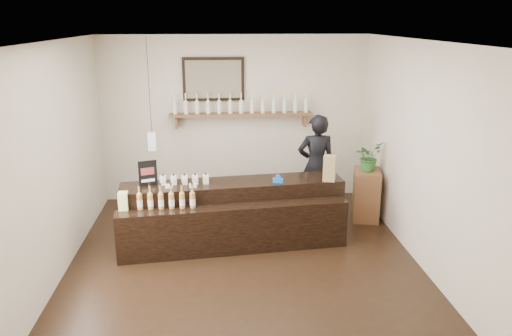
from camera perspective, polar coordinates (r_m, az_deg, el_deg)
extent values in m
plane|color=black|center=(6.65, -1.40, -10.57)|extent=(5.00, 5.00, 0.00)
plane|color=beige|center=(8.56, -2.42, 5.63)|extent=(4.50, 0.00, 4.50)
plane|color=beige|center=(3.79, 0.61, -9.08)|extent=(4.50, 0.00, 4.50)
plane|color=beige|center=(6.42, -21.97, 0.62)|extent=(0.00, 5.00, 5.00)
plane|color=beige|center=(6.64, 18.30, 1.49)|extent=(0.00, 5.00, 5.00)
plane|color=white|center=(5.91, -1.60, 14.32)|extent=(5.00, 5.00, 0.00)
cube|color=brown|center=(8.42, -1.70, 6.14)|extent=(2.40, 0.25, 0.04)
cube|color=brown|center=(8.49, -9.04, 5.20)|extent=(0.04, 0.20, 0.20)
cube|color=brown|center=(8.59, 5.54, 5.47)|extent=(0.04, 0.20, 0.20)
cube|color=black|center=(8.42, -4.88, 10.09)|extent=(1.02, 0.04, 0.72)
cube|color=#473F2D|center=(8.40, -4.88, 10.07)|extent=(0.92, 0.01, 0.62)
cube|color=white|center=(7.77, -11.77, 3.01)|extent=(0.12, 0.12, 0.28)
cylinder|color=black|center=(7.62, -12.15, 9.19)|extent=(0.01, 0.01, 1.41)
cylinder|color=silver|center=(8.42, -9.26, 6.77)|extent=(0.07, 0.07, 0.20)
cone|color=silver|center=(8.40, -9.30, 7.63)|extent=(0.07, 0.07, 0.05)
cylinder|color=silver|center=(8.39, -9.32, 8.03)|extent=(0.02, 0.02, 0.07)
cylinder|color=yellow|center=(8.38, -9.34, 8.35)|extent=(0.03, 0.03, 0.02)
cylinder|color=white|center=(8.42, -9.26, 6.64)|extent=(0.07, 0.07, 0.09)
cylinder|color=silver|center=(8.40, -8.01, 6.81)|extent=(0.07, 0.07, 0.20)
cone|color=silver|center=(8.38, -8.05, 7.67)|extent=(0.07, 0.07, 0.05)
cylinder|color=silver|center=(8.37, -8.06, 8.07)|extent=(0.02, 0.02, 0.07)
cylinder|color=yellow|center=(8.37, -8.08, 8.39)|extent=(0.03, 0.03, 0.02)
cylinder|color=white|center=(8.41, -8.00, 6.68)|extent=(0.07, 0.07, 0.09)
cylinder|color=silver|center=(8.39, -6.75, 6.85)|extent=(0.07, 0.07, 0.20)
cone|color=silver|center=(8.37, -6.78, 7.70)|extent=(0.07, 0.07, 0.05)
cylinder|color=silver|center=(8.36, -6.80, 8.11)|extent=(0.02, 0.02, 0.07)
cylinder|color=yellow|center=(8.36, -6.81, 8.43)|extent=(0.03, 0.03, 0.02)
cylinder|color=white|center=(8.40, -6.75, 6.71)|extent=(0.07, 0.07, 0.09)
cylinder|color=silver|center=(8.39, -5.49, 6.88)|extent=(0.07, 0.07, 0.20)
cone|color=silver|center=(8.37, -5.52, 7.74)|extent=(0.07, 0.07, 0.05)
cylinder|color=silver|center=(8.36, -5.53, 8.14)|extent=(0.02, 0.02, 0.07)
cylinder|color=yellow|center=(8.35, -5.54, 8.46)|extent=(0.03, 0.03, 0.02)
cylinder|color=white|center=(8.39, -5.49, 6.74)|extent=(0.07, 0.07, 0.09)
cylinder|color=silver|center=(8.39, -4.23, 6.91)|extent=(0.07, 0.07, 0.20)
cone|color=silver|center=(8.37, -4.25, 7.77)|extent=(0.07, 0.07, 0.05)
cylinder|color=silver|center=(8.36, -4.26, 8.17)|extent=(0.02, 0.02, 0.07)
cylinder|color=yellow|center=(8.35, -4.27, 8.49)|extent=(0.03, 0.03, 0.02)
cylinder|color=white|center=(8.39, -4.23, 6.77)|extent=(0.07, 0.07, 0.09)
cylinder|color=silver|center=(8.39, -2.97, 6.94)|extent=(0.07, 0.07, 0.20)
cone|color=silver|center=(8.37, -2.98, 7.79)|extent=(0.07, 0.07, 0.05)
cylinder|color=silver|center=(8.36, -2.99, 8.20)|extent=(0.02, 0.02, 0.07)
cylinder|color=yellow|center=(8.36, -3.00, 8.52)|extent=(0.03, 0.03, 0.02)
cylinder|color=white|center=(8.40, -2.97, 6.80)|extent=(0.07, 0.07, 0.09)
cylinder|color=silver|center=(8.40, -1.71, 6.96)|extent=(0.07, 0.07, 0.20)
cone|color=silver|center=(8.38, -1.72, 7.82)|extent=(0.07, 0.07, 0.05)
cylinder|color=silver|center=(8.37, -1.72, 8.22)|extent=(0.02, 0.02, 0.07)
cylinder|color=yellow|center=(8.36, -1.73, 8.54)|extent=(0.03, 0.03, 0.02)
cylinder|color=white|center=(8.40, -1.71, 6.82)|extent=(0.07, 0.07, 0.09)
cylinder|color=silver|center=(8.41, -0.46, 6.98)|extent=(0.07, 0.07, 0.20)
cone|color=silver|center=(8.39, -0.46, 7.84)|extent=(0.07, 0.07, 0.05)
cylinder|color=silver|center=(8.38, -0.46, 8.24)|extent=(0.02, 0.02, 0.07)
cylinder|color=yellow|center=(8.37, -0.46, 8.56)|extent=(0.03, 0.03, 0.02)
cylinder|color=white|center=(8.41, -0.45, 6.84)|extent=(0.07, 0.07, 0.09)
cylinder|color=silver|center=(8.42, 0.80, 7.00)|extent=(0.07, 0.07, 0.20)
cone|color=silver|center=(8.40, 0.80, 7.85)|extent=(0.07, 0.07, 0.05)
cylinder|color=silver|center=(8.39, 0.80, 8.26)|extent=(0.02, 0.02, 0.07)
cylinder|color=yellow|center=(8.39, 0.80, 8.57)|extent=(0.03, 0.03, 0.02)
cylinder|color=white|center=(8.43, 0.80, 6.86)|extent=(0.07, 0.07, 0.09)
cylinder|color=silver|center=(8.44, 2.05, 7.01)|extent=(0.07, 0.07, 0.20)
cone|color=silver|center=(8.42, 2.06, 7.86)|extent=(0.07, 0.07, 0.05)
cylinder|color=silver|center=(8.41, 2.06, 8.27)|extent=(0.02, 0.02, 0.07)
cylinder|color=yellow|center=(8.41, 2.06, 8.58)|extent=(0.03, 0.03, 0.02)
cylinder|color=white|center=(8.45, 2.04, 6.87)|extent=(0.07, 0.07, 0.09)
cylinder|color=silver|center=(8.47, 3.29, 7.02)|extent=(0.07, 0.07, 0.20)
cone|color=silver|center=(8.45, 3.30, 7.87)|extent=(0.07, 0.07, 0.05)
cylinder|color=silver|center=(8.44, 3.31, 8.27)|extent=(0.02, 0.02, 0.07)
cylinder|color=yellow|center=(8.43, 3.31, 8.59)|extent=(0.03, 0.03, 0.02)
cylinder|color=white|center=(8.47, 3.29, 6.88)|extent=(0.07, 0.07, 0.09)
cylinder|color=silver|center=(8.49, 4.52, 7.03)|extent=(0.07, 0.07, 0.20)
cone|color=silver|center=(8.47, 4.54, 7.87)|extent=(0.07, 0.07, 0.05)
cylinder|color=silver|center=(8.46, 4.55, 8.27)|extent=(0.02, 0.02, 0.07)
cylinder|color=yellow|center=(8.46, 4.56, 8.59)|extent=(0.03, 0.03, 0.02)
cylinder|color=white|center=(8.50, 4.52, 6.89)|extent=(0.07, 0.07, 0.09)
cylinder|color=silver|center=(8.52, 5.75, 7.03)|extent=(0.07, 0.07, 0.20)
cone|color=silver|center=(8.50, 5.77, 7.87)|extent=(0.07, 0.07, 0.05)
cylinder|color=silver|center=(8.49, 5.79, 8.27)|extent=(0.02, 0.02, 0.07)
cylinder|color=yellow|center=(8.49, 5.80, 8.59)|extent=(0.03, 0.03, 0.02)
cylinder|color=white|center=(8.53, 5.75, 6.90)|extent=(0.07, 0.07, 0.09)
cube|color=black|center=(7.10, -2.60, -4.90)|extent=(3.14, 0.87, 0.87)
cube|color=black|center=(6.76, -2.46, -7.00)|extent=(3.11, 0.59, 0.66)
cube|color=white|center=(6.78, -9.92, -2.06)|extent=(0.10, 0.04, 0.05)
cube|color=white|center=(6.76, -7.23, -2.00)|extent=(0.10, 0.04, 0.05)
cube|color=#D4D984|center=(6.73, -14.88, -4.14)|extent=(0.12, 0.12, 0.12)
cube|color=#D4D984|center=(6.69, -14.96, -3.18)|extent=(0.12, 0.12, 0.12)
cube|color=silver|center=(6.93, -10.57, -1.41)|extent=(0.08, 0.08, 0.13)
cube|color=beige|center=(6.89, -10.61, -1.51)|extent=(0.07, 0.00, 0.06)
cylinder|color=black|center=(6.91, -10.61, -0.82)|extent=(0.02, 0.02, 0.03)
cube|color=silver|center=(6.91, -9.37, -1.38)|extent=(0.08, 0.08, 0.13)
cube|color=beige|center=(6.87, -9.40, -1.49)|extent=(0.07, 0.00, 0.06)
cylinder|color=black|center=(6.89, -9.40, -0.80)|extent=(0.02, 0.02, 0.03)
cube|color=silver|center=(6.90, -8.17, -1.36)|extent=(0.08, 0.08, 0.13)
cube|color=beige|center=(6.86, -8.19, -1.46)|extent=(0.07, 0.00, 0.06)
cylinder|color=black|center=(6.88, -8.19, -0.77)|extent=(0.02, 0.02, 0.03)
cube|color=silver|center=(6.89, -6.96, -1.33)|extent=(0.08, 0.08, 0.13)
cube|color=beige|center=(6.86, -6.97, -1.44)|extent=(0.07, 0.00, 0.06)
cylinder|color=black|center=(6.87, -6.98, -0.74)|extent=(0.02, 0.02, 0.03)
cube|color=silver|center=(6.89, -5.75, -1.30)|extent=(0.08, 0.08, 0.13)
cube|color=beige|center=(6.85, -5.75, -1.41)|extent=(0.07, 0.00, 0.06)
cylinder|color=black|center=(6.87, -5.77, -0.71)|extent=(0.02, 0.02, 0.03)
cylinder|color=#B27B3C|center=(6.68, -13.14, -3.79)|extent=(0.07, 0.07, 0.20)
cone|color=#B27B3C|center=(6.63, -13.21, -2.76)|extent=(0.07, 0.07, 0.05)
cylinder|color=#B27B3C|center=(6.61, -13.24, -2.27)|extent=(0.02, 0.02, 0.07)
cylinder|color=black|center=(6.60, -13.27, -1.88)|extent=(0.03, 0.03, 0.03)
cylinder|color=white|center=(6.68, -13.13, -3.95)|extent=(0.07, 0.07, 0.09)
cylinder|color=#B27B3C|center=(6.66, -11.97, -3.77)|extent=(0.07, 0.07, 0.20)
cone|color=#B27B3C|center=(6.61, -12.04, -2.74)|extent=(0.07, 0.07, 0.05)
cylinder|color=#B27B3C|center=(6.59, -12.07, -2.25)|extent=(0.02, 0.02, 0.07)
cylinder|color=black|center=(6.58, -12.10, -1.86)|extent=(0.03, 0.03, 0.03)
cylinder|color=white|center=(6.66, -11.96, -3.93)|extent=(0.07, 0.07, 0.09)
cylinder|color=#B27B3C|center=(6.64, -10.80, -3.75)|extent=(0.07, 0.07, 0.20)
cone|color=#B27B3C|center=(6.60, -10.86, -2.72)|extent=(0.07, 0.07, 0.05)
cylinder|color=#B27B3C|center=(6.58, -10.89, -2.23)|extent=(0.02, 0.02, 0.07)
cylinder|color=black|center=(6.56, -10.91, -1.84)|extent=(0.03, 0.03, 0.03)
cylinder|color=white|center=(6.65, -10.79, -3.92)|extent=(0.07, 0.07, 0.09)
cylinder|color=#B27B3C|center=(6.63, -9.63, -3.73)|extent=(0.07, 0.07, 0.20)
cone|color=#B27B3C|center=(6.58, -9.68, -2.70)|extent=(0.07, 0.07, 0.05)
cylinder|color=#B27B3C|center=(6.56, -9.71, -2.20)|extent=(0.02, 0.02, 0.07)
cylinder|color=black|center=(6.55, -9.73, -1.81)|extent=(0.03, 0.03, 0.03)
cylinder|color=white|center=(6.63, -9.62, -3.90)|extent=(0.07, 0.07, 0.09)
cylinder|color=#B27B3C|center=(6.61, -8.45, -3.71)|extent=(0.07, 0.07, 0.20)
cone|color=#B27B3C|center=(6.57, -8.49, -2.67)|extent=(0.07, 0.07, 0.05)
cylinder|color=#B27B3C|center=(6.55, -8.51, -2.18)|extent=(0.02, 0.02, 0.07)
cylinder|color=black|center=(6.54, -8.53, -1.79)|extent=(0.03, 0.03, 0.03)
cylinder|color=white|center=(6.62, -8.44, -3.88)|extent=(0.07, 0.07, 0.09)
cylinder|color=#B27B3C|center=(6.61, -7.26, -3.69)|extent=(0.07, 0.07, 0.20)
cone|color=#B27B3C|center=(6.56, -7.30, -2.65)|extent=(0.07, 0.07, 0.05)
cylinder|color=#B27B3C|center=(6.54, -7.32, -2.16)|extent=(0.02, 0.02, 0.07)
cylinder|color=black|center=(6.53, -7.34, -1.77)|extent=(0.03, 0.03, 0.03)
cylinder|color=white|center=(6.61, -7.25, -3.86)|extent=(0.07, 0.07, 0.09)
cube|color=black|center=(6.90, -12.26, -0.58)|extent=(0.24, 0.10, 0.35)
cube|color=maroon|center=(6.88, -12.29, -0.37)|extent=(0.17, 0.06, 0.10)
cube|color=white|center=(6.92, -12.23, -1.40)|extent=(0.17, 0.06, 0.04)
cube|color=olive|center=(7.01, 8.40, -0.03)|extent=(0.20, 0.17, 0.37)
cube|color=black|center=(6.96, 8.50, -0.60)|extent=(0.10, 0.04, 0.07)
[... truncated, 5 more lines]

